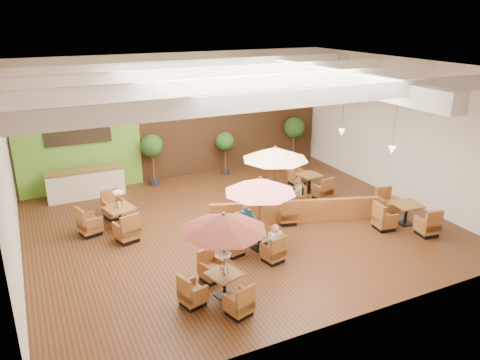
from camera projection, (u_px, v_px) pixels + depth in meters
room at (230, 117)px, 16.41m from camera, size 14.04×14.00×5.52m
service_counter at (86, 184)px, 18.85m from camera, size 3.00×0.75×1.18m
booth_divider at (295, 212)px, 16.61m from camera, size 5.83×2.11×0.84m
table_0 at (222, 237)px, 11.79m from camera, size 2.38×2.50×2.44m
table_1 at (258, 198)px, 14.27m from camera, size 2.36×2.47×2.44m
table_2 at (275, 168)px, 16.89m from camera, size 2.70×2.70×2.63m
table_3 at (112, 218)px, 15.98m from camera, size 1.98×2.85×1.58m
table_4 at (400, 216)px, 16.40m from camera, size 1.84×2.69×0.98m
table_5 at (309, 183)px, 19.52m from camera, size 0.95×2.59×0.95m
topiary_0 at (152, 148)px, 19.81m from camera, size 0.97×0.97×2.25m
topiary_1 at (225, 143)px, 21.26m from camera, size 0.85×0.85×1.99m
topiary_2 at (294, 129)px, 22.67m from camera, size 1.00×1.00×2.33m
diner_0 at (273, 239)px, 13.88m from camera, size 0.43×0.40×0.78m
diner_1 at (247, 217)px, 15.40m from camera, size 0.40×0.36×0.73m
diner_2 at (234, 232)px, 14.27m from camera, size 0.37×0.43×0.82m
diner_3 at (288, 204)px, 16.43m from camera, size 0.43×0.38×0.79m
diner_4 at (296, 190)px, 17.63m from camera, size 0.44×0.46×0.83m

